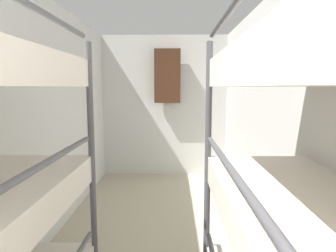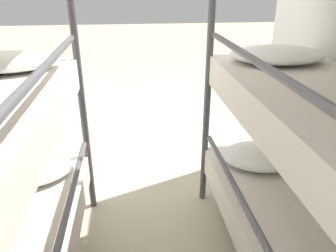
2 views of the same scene
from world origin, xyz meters
name	(u,v)px [view 1 (image 1 of 2)]	position (x,y,z in m)	size (l,w,h in m)	color
wall_left	(23,127)	(-1.11, 2.75, 1.22)	(0.06, 5.62, 2.44)	silver
wall_right	(287,128)	(1.11, 2.75, 1.22)	(0.06, 5.62, 2.44)	silver
wall_back	(164,106)	(0.00, 5.53, 1.22)	(2.28, 0.06, 2.44)	silver
bunk_stack_right_near	(319,230)	(0.74, 1.38, 1.00)	(0.70, 1.77, 1.89)	#4C4C51
hanging_coat	(167,76)	(0.06, 5.38, 1.74)	(0.44, 0.12, 0.90)	#472819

